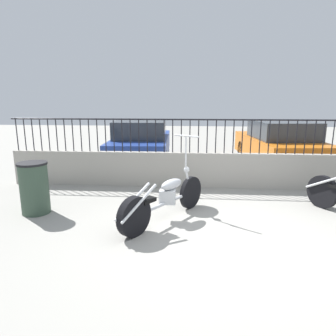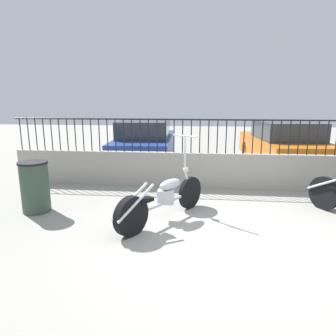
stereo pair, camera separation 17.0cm
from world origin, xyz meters
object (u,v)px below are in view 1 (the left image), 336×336
Objects in this scene: trash_bin at (34,188)px; car_blue at (142,142)px; car_orange at (279,144)px; motorcycle_silver at (162,200)px.

trash_bin is 0.22× the size of car_blue.
car_blue is 4.34m from car_orange.
trash_bin is at bearing 117.26° from motorcycle_silver.
motorcycle_silver is 0.45× the size of car_orange.
car_blue is at bearing 75.46° from trash_bin.
trash_bin is at bearing 162.56° from car_blue.
car_orange is (4.33, -0.32, 0.01)m from car_blue.
car_orange is at bearing -97.14° from car_blue.
car_orange reaches higher than trash_bin.
trash_bin is (-2.37, 0.25, 0.09)m from motorcycle_silver.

